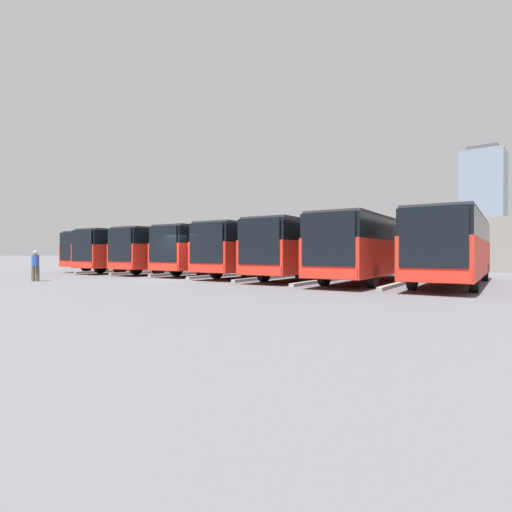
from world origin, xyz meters
The scene contains 19 objects.
ground_plane centered at (0.00, 0.00, 0.00)m, with size 600.00×600.00×0.00m, color #5B5B60.
bus_0 centered at (-12.92, -5.75, 1.77)m, with size 3.62×11.99×3.16m.
curb_divider_0 centered at (-11.08, -4.01, 0.07)m, with size 0.24×6.97×0.15m, color #9E9E99.
bus_1 centered at (-9.23, -5.29, 1.77)m, with size 3.62×11.99×3.16m.
curb_divider_1 centered at (-7.38, -3.54, 0.07)m, with size 0.24×6.97×0.15m, color #9E9E99.
bus_2 centered at (-5.54, -5.70, 1.77)m, with size 3.62×11.99×3.16m.
curb_divider_2 centered at (-3.69, -3.95, 0.07)m, with size 0.24×6.97×0.15m, color #9E9E99.
bus_3 centered at (-1.85, -6.04, 1.77)m, with size 3.62×11.99×3.16m.
curb_divider_3 centered at (0.00, -4.30, 0.07)m, with size 0.24×6.97×0.15m, color #9E9E99.
bus_4 centered at (1.84, -6.22, 1.77)m, with size 3.62×11.99×3.16m.
curb_divider_4 centered at (3.69, -4.48, 0.07)m, with size 0.24×6.97×0.15m, color #9E9E99.
bus_5 centered at (5.54, -5.81, 1.77)m, with size 3.62×11.99×3.16m.
curb_divider_5 centered at (7.38, -4.06, 0.07)m, with size 0.24×6.97×0.15m, color #9E9E99.
bus_6 centered at (9.23, -5.33, 1.77)m, with size 3.62×11.99×3.16m.
curb_divider_6 centered at (11.08, -3.58, 0.07)m, with size 0.24×6.97×0.15m, color #9E9E99.
bus_7 centered at (12.92, -6.28, 1.77)m, with size 3.62×11.99×3.16m.
pedestrian centered at (4.80, 5.08, 0.86)m, with size 0.45×0.45×1.60m.
station_building centered at (0.00, -24.82, 2.15)m, with size 42.13×11.57×4.23m.
office_tower centered at (17.85, -220.84, 27.60)m, with size 19.67×19.67×56.40m.
Camera 1 is at (-17.11, 14.31, 1.44)m, focal length 28.00 mm.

